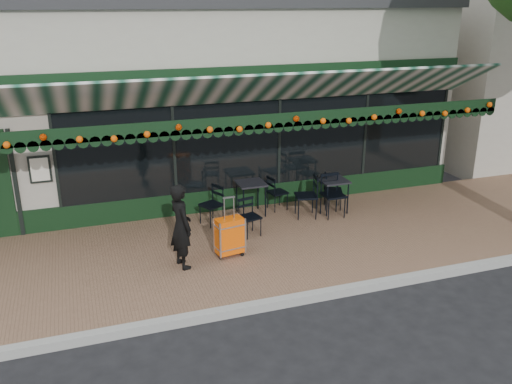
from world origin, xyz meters
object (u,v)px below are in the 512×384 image
object	(u,v)px
cafe_table_a	(333,183)
chair_b_front	(250,217)
chair_a_right	(333,191)
chair_b_right	(277,193)
suitcase	(230,236)
woman	(181,226)
chair_b_left	(211,205)
chair_a_left	(306,196)
chair_a_front	(333,196)
cafe_table_b	(251,186)

from	to	relation	value
cafe_table_a	chair_b_front	world-z (taller)	chair_b_front
chair_a_right	chair_b_right	bearing A→B (deg)	96.01
suitcase	chair_a_right	distance (m)	3.33
woman	suitcase	bearing A→B (deg)	-95.36
woman	chair_b_right	distance (m)	3.36
chair_b_left	woman	bearing A→B (deg)	-54.46
suitcase	chair_b_front	bearing A→B (deg)	39.96
suitcase	chair_b_left	distance (m)	1.59
cafe_table_a	chair_b_right	xyz separation A→B (m)	(-1.12, 0.52, -0.28)
chair_a_right	chair_b_left	bearing A→B (deg)	111.95
chair_a_left	chair_a_front	xyz separation A→B (m)	(0.57, -0.16, 0.00)
chair_a_right	chair_b_right	xyz separation A→B (m)	(-1.22, 0.35, -0.02)
cafe_table_b	chair_b_right	world-z (taller)	chair_b_right
chair_a_left	chair_b_right	size ratio (longest dim) A/B	1.19
woman	chair_b_right	xyz separation A→B (m)	(2.62, 2.07, -0.38)
suitcase	chair_b_front	distance (m)	0.99
chair_b_right	chair_b_front	xyz separation A→B (m)	(-1.05, -1.19, -0.01)
suitcase	cafe_table_a	distance (m)	3.17
suitcase	cafe_table_a	size ratio (longest dim) A/B	1.54
cafe_table_b	chair_a_left	distance (m)	1.23
woman	chair_b_right	world-z (taller)	woman
cafe_table_a	chair_b_front	size ratio (longest dim) A/B	0.97
chair_a_left	chair_a_front	size ratio (longest dim) A/B	0.99
suitcase	chair_a_right	world-z (taller)	suitcase
chair_b_front	chair_b_right	bearing A→B (deg)	35.51
cafe_table_b	chair_b_front	bearing A→B (deg)	-109.39
chair_a_front	cafe_table_a	bearing A→B (deg)	65.17
chair_b_front	woman	bearing A→B (deg)	-163.53
cafe_table_a	cafe_table_b	world-z (taller)	cafe_table_a
woman	suitcase	world-z (taller)	woman
chair_a_front	chair_b_left	xyz separation A→B (m)	(-2.64, 0.44, -0.06)
chair_a_right	cafe_table_b	bearing A→B (deg)	104.39
chair_b_front	cafe_table_a	bearing A→B (deg)	4.10
woman	cafe_table_a	bearing A→B (deg)	-80.92
suitcase	chair_b_front	world-z (taller)	suitcase
chair_b_left	chair_b_front	xyz separation A→B (m)	(0.59, -0.83, -0.03)
chair_a_left	chair_b_left	distance (m)	2.08
suitcase	chair_b_right	world-z (taller)	suitcase
chair_b_left	chair_b_front	distance (m)	1.02
cafe_table_a	cafe_table_b	xyz separation A→B (m)	(-1.79, 0.42, -0.00)
suitcase	cafe_table_b	bearing A→B (deg)	51.36
chair_a_right	chair_b_left	world-z (taller)	chair_b_left
suitcase	chair_a_front	size ratio (longest dim) A/B	1.21
chair_a_front	chair_b_right	bearing A→B (deg)	141.38
chair_b_left	cafe_table_a	bearing A→B (deg)	61.85
chair_a_right	chair_a_front	bearing A→B (deg)	175.25
chair_a_right	chair_a_left	bearing A→B (deg)	131.31
cafe_table_b	chair_b_front	size ratio (longest dim) A/B	0.96
suitcase	chair_b_front	xyz separation A→B (m)	(0.65, 0.75, -0.00)
chair_b_left	chair_a_front	bearing A→B (deg)	55.83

